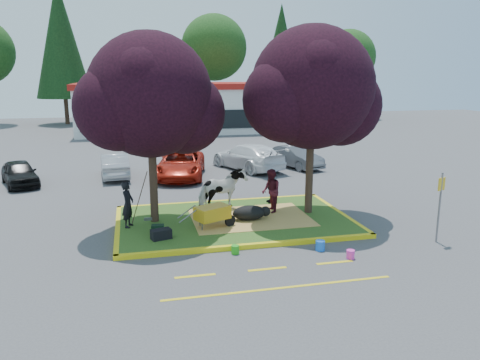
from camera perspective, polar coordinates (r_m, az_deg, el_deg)
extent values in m
plane|color=#424244|center=(16.93, -0.69, -5.24)|extent=(90.00, 90.00, 0.00)
cube|color=#2A4A17|center=(16.91, -0.69, -5.00)|extent=(8.00, 5.00, 0.15)
cube|color=yellow|center=(14.54, 1.54, -8.03)|extent=(8.30, 0.16, 0.15)
cube|color=yellow|center=(19.33, -2.34, -2.70)|extent=(8.30, 0.16, 0.15)
cube|color=yellow|center=(16.56, -14.68, -5.82)|extent=(0.16, 5.30, 0.15)
cube|color=yellow|center=(18.19, 12.00, -3.99)|extent=(0.16, 5.30, 0.15)
cube|color=tan|center=(17.01, 1.29, -4.60)|extent=(4.20, 3.00, 0.01)
cylinder|color=black|center=(16.47, -10.57, 0.92)|extent=(0.28, 0.28, 3.53)
sphere|color=black|center=(16.14, -10.96, 10.15)|extent=(4.20, 4.20, 4.20)
sphere|color=black|center=(16.47, -6.84, 8.14)|extent=(2.86, 2.86, 2.86)
sphere|color=black|center=(15.85, -14.68, 8.55)|extent=(2.86, 2.86, 2.86)
cylinder|color=black|center=(17.45, 8.50, 1.95)|extent=(0.28, 0.28, 3.70)
sphere|color=black|center=(17.15, 8.81, 11.08)|extent=(4.40, 4.40, 4.40)
sphere|color=black|center=(17.84, 12.15, 8.89)|extent=(2.99, 2.99, 2.99)
sphere|color=black|center=(16.50, 5.55, 9.73)|extent=(2.99, 2.99, 2.99)
cube|color=yellow|center=(12.74, -5.48, -11.57)|extent=(1.10, 0.12, 0.01)
cube|color=yellow|center=(13.12, 3.36, -10.78)|extent=(1.10, 0.12, 0.01)
cube|color=yellow|center=(13.79, 11.47, -9.82)|extent=(1.10, 0.12, 0.01)
cube|color=yellow|center=(12.08, 5.01, -12.98)|extent=(6.00, 0.10, 0.01)
cube|color=silver|center=(44.17, -6.09, 8.57)|extent=(20.00, 8.00, 4.00)
cube|color=maroon|center=(44.07, -6.16, 11.36)|extent=(20.40, 8.40, 0.50)
cube|color=black|center=(40.22, -5.34, 7.31)|extent=(19.00, 0.10, 1.60)
cylinder|color=black|center=(53.22, -20.43, 8.53)|extent=(0.44, 0.44, 3.92)
cone|color=black|center=(53.22, -21.01, 15.74)|extent=(5.60, 5.60, 11.90)
cylinder|color=black|center=(54.36, -11.73, 8.69)|extent=(0.44, 0.44, 3.08)
sphere|color=#143811|center=(54.25, -11.99, 14.26)|extent=(6.16, 6.16, 6.16)
cylinder|color=black|center=(54.16, -3.11, 9.22)|extent=(0.44, 0.44, 3.64)
sphere|color=#143811|center=(54.12, -3.20, 15.82)|extent=(7.28, 7.28, 7.28)
cylinder|color=black|center=(56.59, 4.90, 9.28)|extent=(0.44, 0.44, 3.50)
cone|color=black|center=(56.53, 5.02, 15.36)|extent=(5.00, 5.00, 10.62)
cylinder|color=black|center=(58.66, 12.75, 9.00)|extent=(0.44, 0.44, 3.22)
sphere|color=#143811|center=(58.57, 13.03, 14.39)|extent=(6.44, 6.44, 6.44)
imported|color=silver|center=(17.68, -2.18, -1.26)|extent=(2.07, 1.56, 1.59)
ellipsoid|color=black|center=(16.69, 1.15, -4.02)|extent=(1.36, 1.03, 0.53)
imported|color=black|center=(16.27, -13.52, -2.92)|extent=(0.54, 0.66, 1.57)
imported|color=#48141E|center=(17.50, 3.80, -1.34)|extent=(0.63, 0.81, 1.64)
imported|color=black|center=(18.87, 3.78, -0.80)|extent=(0.43, 0.81, 1.32)
cylinder|color=black|center=(16.01, -1.20, -5.00)|extent=(0.40, 0.24, 0.40)
cylinder|color=slate|center=(15.63, -4.64, -5.70)|extent=(0.04, 0.04, 0.29)
cylinder|color=slate|center=(16.09, -4.90, -5.16)|extent=(0.04, 0.04, 0.29)
cube|color=#C78F17|center=(15.80, -3.39, -3.99)|extent=(1.29, 1.08, 0.45)
cylinder|color=slate|center=(15.45, -6.31, -4.35)|extent=(0.67, 0.34, 0.37)
cylinder|color=slate|center=(15.91, -6.52, -3.84)|extent=(0.67, 0.34, 0.37)
cube|color=black|center=(15.05, -9.60, -6.53)|extent=(0.69, 0.50, 0.32)
cube|color=black|center=(15.81, -10.01, -5.78)|extent=(0.44, 0.31, 0.22)
cylinder|color=slate|center=(16.01, 23.12, -3.14)|extent=(0.06, 0.06, 2.26)
cube|color=yellow|center=(15.83, 23.37, -0.46)|extent=(0.31, 0.14, 0.41)
cylinder|color=green|center=(14.10, -0.59, -8.48)|extent=(0.27, 0.27, 0.26)
cylinder|color=#F636B8|center=(14.12, 13.32, -8.81)|extent=(0.25, 0.25, 0.26)
cylinder|color=blue|center=(14.56, 9.75, -7.87)|extent=(0.37, 0.37, 0.31)
imported|color=black|center=(24.78, -25.29, 0.77)|extent=(2.49, 3.75, 1.19)
imported|color=#9EA0A5|center=(25.05, -15.04, 1.76)|extent=(1.62, 3.89, 1.25)
imported|color=#A91C0E|center=(24.30, -7.23, 1.92)|extent=(3.20, 5.30, 1.38)
imported|color=white|center=(26.15, 0.96, 2.88)|extent=(3.84, 5.39, 1.45)
imported|color=#54575C|center=(26.87, 6.78, 2.83)|extent=(2.47, 3.95, 1.23)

